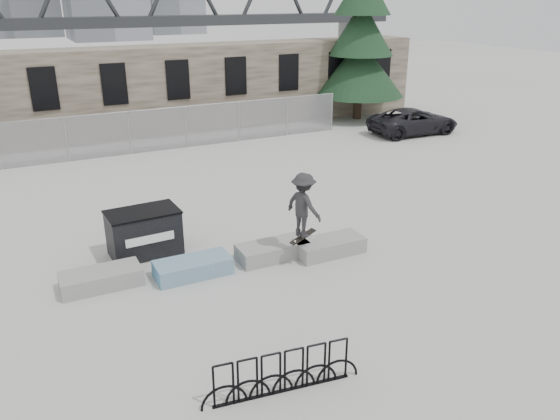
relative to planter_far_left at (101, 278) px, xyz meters
The scene contains 13 objects.
ground 3.41m from the planter_far_left, ahead, with size 120.00×120.00×0.00m, color #B0AFAB.
stone_wall 16.48m from the planter_far_left, 78.02° to the left, with size 36.00×2.58×4.50m.
chainlink_fence 12.74m from the planter_far_left, 74.52° to the left, with size 22.06×0.06×2.02m.
planter_far_left is the anchor object (origin of this frame).
planter_center_left 2.34m from the planter_far_left, 11.06° to the right, with size 2.00×0.90×0.45m.
planter_center_right 4.66m from the planter_far_left, ahead, with size 2.00×0.90×0.45m.
planter_offset 6.31m from the planter_far_left, ahead, with size 2.00×0.90×0.45m.
dumpster 2.10m from the planter_far_left, 43.98° to the left, with size 2.05×1.31×1.31m.
bike_rack 6.11m from the planter_far_left, 67.26° to the right, with size 3.12×0.45×0.90m.
spruce_tree 22.78m from the planter_far_left, 39.18° to the left, with size 5.26×5.26×11.50m.
truss_bridge 56.51m from the planter_far_left, 76.25° to the left, with size 70.00×3.00×9.80m.
suv 20.26m from the planter_far_left, 28.17° to the left, with size 2.27×4.92×1.37m, color black.
skateboarder 5.56m from the planter_far_left, 12.94° to the right, with size 0.99×1.30×1.95m.
Camera 1 is at (-4.78, -12.81, 6.99)m, focal length 35.00 mm.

